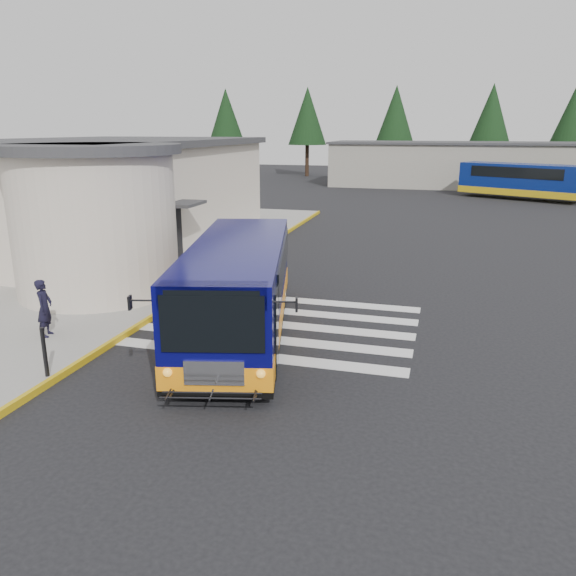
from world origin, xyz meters
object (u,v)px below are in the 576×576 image
(pedestrian_a, at_px, (45,308))
(bollard, at_px, (45,352))
(transit_bus, at_px, (238,293))
(pedestrian_b, at_px, (58,284))
(far_bus_a, at_px, (521,179))

(pedestrian_a, xyz_separation_m, bollard, (1.67, -2.15, -0.20))
(transit_bus, height_order, pedestrian_a, transit_bus)
(pedestrian_b, distance_m, far_bus_a, 38.23)
(transit_bus, bearing_deg, far_bus_a, 59.07)
(bollard, bearing_deg, far_bus_a, 70.37)
(pedestrian_b, relative_size, far_bus_a, 0.17)
(pedestrian_b, distance_m, bollard, 5.10)
(transit_bus, relative_size, far_bus_a, 0.99)
(bollard, height_order, far_bus_a, far_bus_a)
(pedestrian_b, xyz_separation_m, far_bus_a, (16.63, 34.42, 0.62))
(transit_bus, height_order, bollard, transit_bus)
(pedestrian_a, bearing_deg, bollard, -158.29)
(pedestrian_b, relative_size, bollard, 1.37)
(bollard, bearing_deg, transit_bus, 51.66)
(bollard, xyz_separation_m, far_bus_a, (13.79, 38.66, 0.83))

